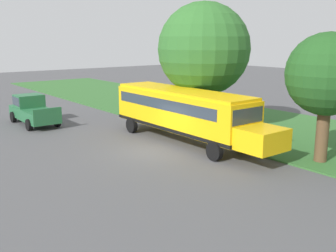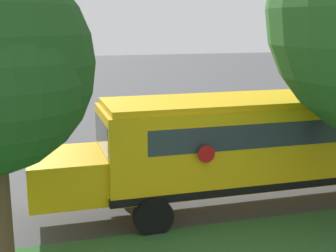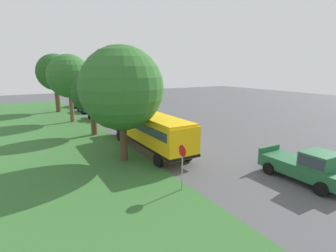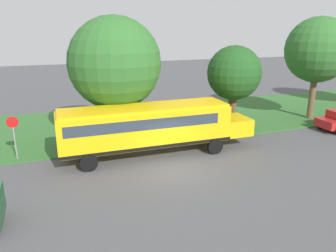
{
  "view_description": "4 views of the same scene",
  "coord_description": "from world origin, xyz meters",
  "px_view_note": "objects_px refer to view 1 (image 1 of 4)",
  "views": [
    {
      "loc": [
        12.24,
        17.18,
        6.15
      ],
      "look_at": [
        -1.07,
        0.01,
        1.32
      ],
      "focal_mm": 42.0,
      "sensor_mm": 36.0,
      "label": 1
    },
    {
      "loc": [
        -14.56,
        5.92,
        5.22
      ],
      "look_at": [
        -0.51,
        1.9,
        1.96
      ],
      "focal_mm": 50.0,
      "sensor_mm": 36.0,
      "label": 2
    },
    {
      "loc": [
        -12.28,
        -20.16,
        6.89
      ],
      "look_at": [
        -1.06,
        -0.82,
        1.96
      ],
      "focal_mm": 28.0,
      "sensor_mm": 36.0,
      "label": 3
    },
    {
      "loc": [
        15.87,
        -6.04,
        7.75
      ],
      "look_at": [
        -2.13,
        0.34,
        1.98
      ],
      "focal_mm": 35.0,
      "sensor_mm": 36.0,
      "label": 4
    }
  ],
  "objects_px": {
    "oak_tree_beside_bus": "(203,49)",
    "stop_sign": "(137,96)",
    "pickup_truck": "(33,109)",
    "oak_tree_roadside_mid": "(328,76)",
    "school_bus": "(184,111)"
  },
  "relations": [
    {
      "from": "school_bus",
      "to": "pickup_truck",
      "type": "relative_size",
      "value": 2.3
    },
    {
      "from": "oak_tree_beside_bus",
      "to": "stop_sign",
      "type": "bearing_deg",
      "value": -81.34
    },
    {
      "from": "school_bus",
      "to": "oak_tree_beside_bus",
      "type": "xyz_separation_m",
      "value": [
        -2.78,
        -1.49,
        3.61
      ]
    },
    {
      "from": "oak_tree_roadside_mid",
      "to": "stop_sign",
      "type": "xyz_separation_m",
      "value": [
        1.16,
        -15.26,
        -2.63
      ]
    },
    {
      "from": "oak_tree_beside_bus",
      "to": "oak_tree_roadside_mid",
      "type": "height_order",
      "value": "oak_tree_beside_bus"
    },
    {
      "from": "oak_tree_beside_bus",
      "to": "oak_tree_roadside_mid",
      "type": "bearing_deg",
      "value": 91.17
    },
    {
      "from": "school_bus",
      "to": "oak_tree_roadside_mid",
      "type": "xyz_separation_m",
      "value": [
        -2.96,
        7.36,
        2.44
      ]
    },
    {
      "from": "stop_sign",
      "to": "oak_tree_roadside_mid",
      "type": "bearing_deg",
      "value": 94.34
    },
    {
      "from": "stop_sign",
      "to": "pickup_truck",
      "type": "bearing_deg",
      "value": -21.8
    },
    {
      "from": "pickup_truck",
      "to": "oak_tree_roadside_mid",
      "type": "relative_size",
      "value": 0.83
    },
    {
      "from": "school_bus",
      "to": "pickup_truck",
      "type": "bearing_deg",
      "value": -63.07
    },
    {
      "from": "pickup_truck",
      "to": "oak_tree_roadside_mid",
      "type": "distance_m",
      "value": 20.32
    },
    {
      "from": "oak_tree_roadside_mid",
      "to": "stop_sign",
      "type": "relative_size",
      "value": 2.38
    },
    {
      "from": "school_bus",
      "to": "oak_tree_beside_bus",
      "type": "height_order",
      "value": "oak_tree_beside_bus"
    },
    {
      "from": "school_bus",
      "to": "stop_sign",
      "type": "xyz_separation_m",
      "value": [
        -1.8,
        -7.9,
        -0.19
      ]
    }
  ]
}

